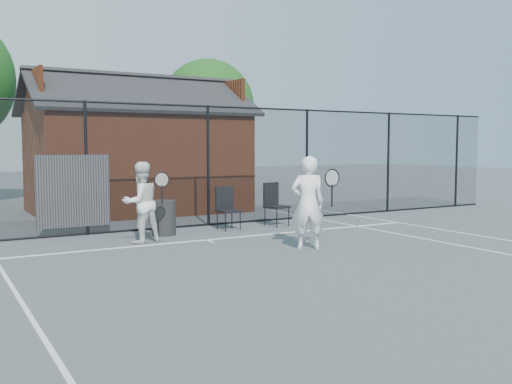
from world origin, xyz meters
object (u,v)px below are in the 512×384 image
chair_right (277,205)px  waste_bin (164,218)px  player_back (141,202)px  clubhouse (137,159)px  player_front (308,203)px  chair_left (229,209)px

chair_right → waste_bin: chair_right is taller
player_back → waste_bin: (0.77, 0.72, -0.45)m
player_back → chair_right: bearing=10.7°
waste_bin → clubhouse: bearing=78.2°
clubhouse → waste_bin: clubhouse is taller
player_front → chair_left: 3.07m
clubhouse → player_front: size_ratio=3.61×
player_front → waste_bin: 3.57m
player_front → waste_bin: (-1.78, 3.05, -0.52)m
player_back → chair_right: 3.83m
clubhouse → chair_right: (1.96, -4.90, -1.08)m
chair_left → chair_right: bearing=-2.0°
player_front → player_back: (-2.55, 2.33, -0.07)m
waste_bin → chair_right: bearing=-0.3°
player_front → waste_bin: bearing=120.2°
player_back → waste_bin: size_ratio=2.15×
clubhouse → player_back: 5.94m
player_front → waste_bin: size_ratio=2.31×
chair_left → chair_right: size_ratio=0.95×
clubhouse → player_front: 8.00m
chair_left → waste_bin: 1.63m
clubhouse → waste_bin: 5.13m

